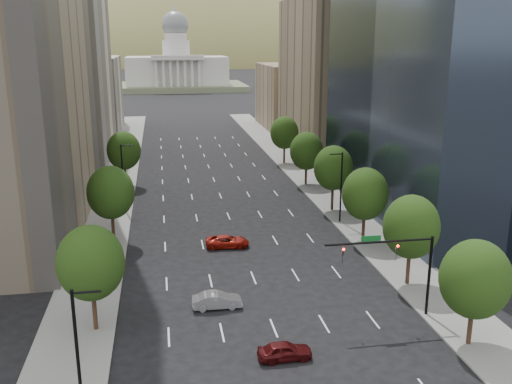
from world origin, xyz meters
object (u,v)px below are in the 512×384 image
traffic_signal (402,260)px  capitol (177,70)px  car_red_far (227,241)px  car_silver (217,300)px  car_maroon (285,351)px

traffic_signal → capitol: (-10.53, 219.71, 3.40)m
traffic_signal → capitol: 219.99m
traffic_signal → car_red_far: traffic_signal is taller
traffic_signal → car_silver: bearing=163.7°
capitol → car_red_far: size_ratio=12.46×
traffic_signal → car_red_far: bearing=122.7°
car_red_far → car_maroon: bearing=-172.8°
car_maroon → car_red_far: 23.36m
traffic_signal → car_red_far: size_ratio=1.89×
car_silver → capitol: bearing=-0.9°
car_silver → traffic_signal: bearing=-106.1°
traffic_signal → car_maroon: bearing=-156.8°
capitol → traffic_signal: bearing=-87.3°
traffic_signal → car_maroon: size_ratio=2.31×
capitol → car_silver: bearing=-91.1°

